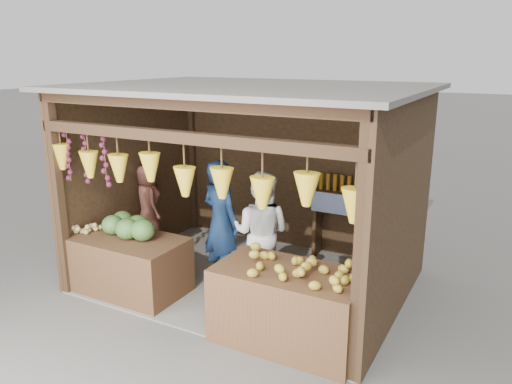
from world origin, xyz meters
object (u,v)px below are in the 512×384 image
counter_right (289,307)px  man_standing (221,222)px  counter_left (130,265)px  woman_standing (261,233)px  vendor_seated (148,202)px

counter_right → man_standing: bearing=147.2°
counter_left → man_standing: (0.90, 0.82, 0.49)m
counter_left → woman_standing: size_ratio=0.90×
vendor_seated → woman_standing: bearing=-153.4°
counter_left → counter_right: size_ratio=0.92×
counter_right → woman_standing: size_ratio=0.98×
counter_left → man_standing: size_ratio=0.85×
vendor_seated → man_standing: bearing=-156.4°
woman_standing → vendor_seated: woman_standing is taller
woman_standing → vendor_seated: (-2.03, 0.21, 0.08)m
counter_left → counter_right: bearing=-2.7°
counter_right → woman_standing: (-0.83, 0.94, 0.39)m
man_standing → vendor_seated: size_ratio=1.50×
counter_left → vendor_seated: bearing=117.2°
counter_right → vendor_seated: 3.12m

